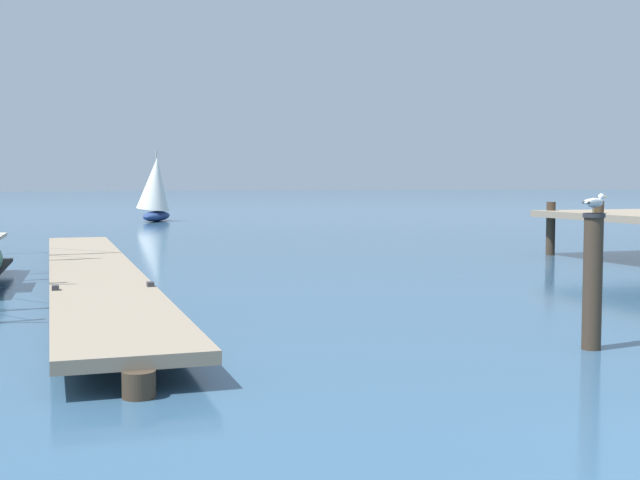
% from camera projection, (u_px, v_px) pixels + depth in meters
% --- Properties ---
extents(floating_dock, '(2.27, 20.04, 0.53)m').
position_uv_depth(floating_dock, '(93.00, 270.00, 18.15)').
color(floating_dock, gray).
rests_on(floating_dock, ground).
extents(mooring_piling, '(0.30, 0.30, 1.87)m').
position_uv_depth(mooring_piling, '(593.00, 279.00, 11.32)').
color(mooring_piling, '#3D3023').
rests_on(mooring_piling, ground).
extents(perched_seagull, '(0.38, 0.16, 0.27)m').
position_uv_depth(perched_seagull, '(594.00, 202.00, 11.24)').
color(perched_seagull, gold).
rests_on(perched_seagull, mooring_piling).
extents(distant_sailboat, '(2.78, 3.83, 4.10)m').
position_uv_depth(distant_sailboat, '(155.00, 190.00, 47.73)').
color(distant_sailboat, navy).
rests_on(distant_sailboat, ground).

